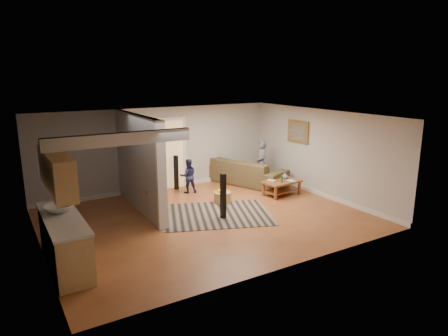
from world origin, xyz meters
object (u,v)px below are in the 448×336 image
Objects in this scene: toy_basket at (223,197)px; speaker_left at (223,196)px; coffee_table at (282,184)px; toddler at (189,193)px; tv_console at (154,187)px; child at (261,184)px; speaker_right at (176,172)px; sofa at (245,183)px.

speaker_left is at bearing -120.02° from toy_basket.
coffee_table is 1.12× the size of toddler.
child is (3.94, 0.75, -0.66)m from tv_console.
child is at bearing 26.68° from toy_basket.
speaker_right is at bearing 84.56° from speaker_left.
coffee_table is at bearing 4.76° from child.
child is 2.46m from toddler.
child reaches higher than toy_basket.
sofa is 0.52m from child.
coffee_table is at bearing 13.34° from speaker_left.
speaker_left is (1.28, -1.32, -0.09)m from tv_console.
child reaches higher than sofa.
toy_basket is 0.46× the size of toddler.
toy_basket is at bearing 172.44° from coffee_table.
coffee_table is (0.21, -1.61, 0.33)m from sofa.
toy_basket is 2.31m from child.
toddler is (-2.44, 0.32, 0.00)m from child.
toddler is (-2.04, -0.01, 0.00)m from sofa.
speaker_right is 0.75× the size of child.
speaker_left reaches higher than toddler.
speaker_left reaches higher than tv_console.
speaker_right is at bearing -59.21° from toddler.
child is 1.38× the size of toddler.
toy_basket is at bearing -50.34° from child.
sofa is at bearing -116.56° from child.
sofa is 1.66m from coffee_table.
toy_basket is 0.33× the size of child.
toddler is at bearing 105.84° from toy_basket.
speaker_right reaches higher than child.
sofa is at bearing 97.57° from coffee_table.
sofa is 2.55× the size of speaker_right.
coffee_table is 3.81m from tv_console.
speaker_left reaches higher than speaker_right.
speaker_right reaches higher than tv_console.
toy_basket is at bearing 55.68° from speaker_left.
coffee_table is 1.34m from child.
speaker_right reaches higher than sofa.
toddler is (1.50, 1.07, -0.66)m from tv_console.
speaker_left is 2.40× the size of toy_basket.
sofa is 1.91× the size of child.
tv_console reaches higher than child.
tv_console is 1.19× the size of toddler.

